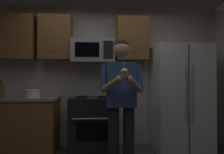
% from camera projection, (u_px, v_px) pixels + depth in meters
% --- Properties ---
extents(wall_back, '(4.40, 0.10, 2.60)m').
position_uv_depth(wall_back, '(101.00, 75.00, 4.01)').
color(wall_back, beige).
rests_on(wall_back, ground).
extents(oven_range, '(0.76, 0.70, 0.93)m').
position_uv_depth(oven_range, '(93.00, 124.00, 3.60)').
color(oven_range, black).
rests_on(oven_range, ground).
extents(microwave, '(0.74, 0.41, 0.40)m').
position_uv_depth(microwave, '(93.00, 51.00, 3.74)').
color(microwave, '#9EA0A5').
extents(refrigerator, '(0.90, 0.75, 1.80)m').
position_uv_depth(refrigerator, '(180.00, 98.00, 3.67)').
color(refrigerator, white).
rests_on(refrigerator, ground).
extents(cabinet_row_upper, '(2.78, 0.36, 0.76)m').
position_uv_depth(cabinet_row_upper, '(60.00, 38.00, 3.75)').
color(cabinet_row_upper, brown).
extents(counter_left, '(1.44, 0.66, 0.92)m').
position_uv_depth(counter_left, '(14.00, 125.00, 3.53)').
color(counter_left, brown).
rests_on(counter_left, ground).
extents(bowl_large_white, '(0.29, 0.29, 0.13)m').
position_uv_depth(bowl_large_white, '(32.00, 93.00, 3.54)').
color(bowl_large_white, white).
rests_on(bowl_large_white, counter_left).
extents(person, '(0.60, 0.48, 1.76)m').
position_uv_depth(person, '(121.00, 97.00, 2.78)').
color(person, '#262628').
rests_on(person, ground).
extents(cupcake, '(0.09, 0.09, 0.17)m').
position_uv_depth(cupcake, '(124.00, 73.00, 2.45)').
color(cupcake, '#A87F56').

